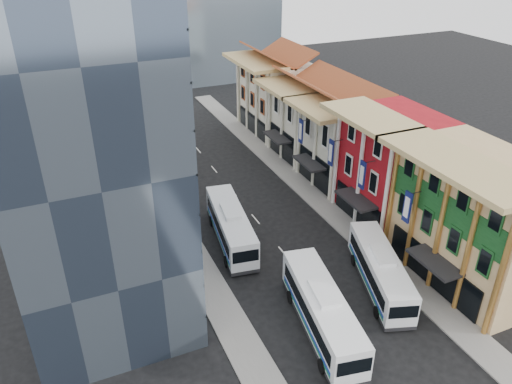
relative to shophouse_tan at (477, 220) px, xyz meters
name	(u,v)px	position (x,y,z in m)	size (l,w,h in m)	color
ground	(370,357)	(-14.00, -5.00, -6.00)	(200.00, 200.00, 0.00)	black
sidewalk_right	(322,203)	(-5.50, 17.00, -5.92)	(3.00, 90.00, 0.15)	slate
sidewalk_left	(182,235)	(-22.50, 17.00, -5.92)	(3.00, 90.00, 0.15)	slate
shophouse_tan	(477,220)	(0.00, 0.00, 0.00)	(8.00, 14.00, 12.00)	tan
shophouse_red	(393,167)	(0.00, 12.00, 0.00)	(8.00, 10.00, 12.00)	#A41219
shophouse_cream_near	(344,144)	(0.00, 21.50, -1.00)	(8.00, 9.00, 10.00)	beige
shophouse_cream_mid	(309,121)	(0.00, 30.50, -1.00)	(8.00, 9.00, 10.00)	beige
shophouse_cream_far	(277,96)	(0.00, 41.00, -0.50)	(8.00, 12.00, 11.00)	beige
office_tower	(78,122)	(-31.00, 14.00, 9.00)	(12.00, 26.00, 30.00)	#384559
office_block_far	(77,122)	(-30.00, 37.00, 1.00)	(10.00, 18.00, 14.00)	gray
bus_left_near	(322,310)	(-16.00, -0.91, -3.97)	(2.96, 12.64, 4.05)	white
bus_left_far	(231,226)	(-18.11, 13.91, -4.03)	(2.87, 12.26, 3.93)	silver
bus_right	(380,270)	(-8.50, 1.70, -4.11)	(2.76, 11.79, 3.78)	white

